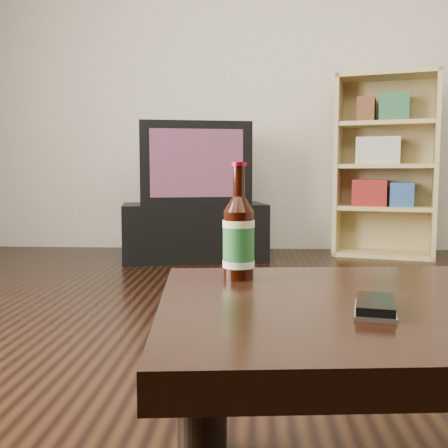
# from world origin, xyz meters

# --- Properties ---
(floor) EXTENTS (5.00, 6.00, 0.01)m
(floor) POSITION_xyz_m (0.00, 0.00, -0.01)
(floor) COLOR black
(floor) RESTS_ON ground
(wall_back) EXTENTS (5.00, 0.02, 2.70)m
(wall_back) POSITION_xyz_m (0.00, 3.01, 1.35)
(wall_back) COLOR beige
(wall_back) RESTS_ON ground
(tv_stand) EXTENTS (1.08, 0.69, 0.40)m
(tv_stand) POSITION_xyz_m (-0.77, 2.45, 0.20)
(tv_stand) COLOR black
(tv_stand) RESTS_ON floor
(tv) EXTENTS (0.83, 0.61, 0.57)m
(tv) POSITION_xyz_m (-0.77, 2.45, 0.68)
(tv) COLOR black
(tv) RESTS_ON tv_stand
(bookshelf) EXTENTS (0.78, 0.51, 1.33)m
(bookshelf) POSITION_xyz_m (0.63, 2.70, 0.69)
(bookshelf) COLOR tan
(bookshelf) RESTS_ON floor
(beer_bottle) EXTENTS (0.08, 0.08, 0.24)m
(beer_bottle) POSITION_xyz_m (-0.37, -0.20, 0.49)
(beer_bottle) COLOR black
(beer_bottle) RESTS_ON coffee_table
(phone) EXTENTS (0.08, 0.13, 0.02)m
(phone) POSITION_xyz_m (-0.15, -0.46, 0.41)
(phone) COLOR #B5B5B7
(phone) RESTS_ON coffee_table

